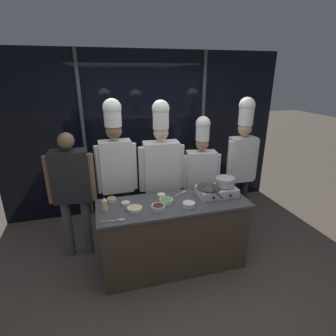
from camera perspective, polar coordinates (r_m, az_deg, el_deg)
ground_plane at (r=3.65m, az=1.11°, el=-20.05°), size 24.00×24.00×0.00m
window_wall_back at (r=4.52m, az=-4.80°, el=7.22°), size 4.75×0.09×2.70m
demo_counter at (r=3.38m, az=1.16°, el=-14.23°), size 1.80×0.66×0.90m
portable_stove at (r=3.36m, az=10.52°, el=-4.94°), size 0.48×0.32×0.11m
frying_pan at (r=3.28m, az=8.88°, el=-3.94°), size 0.30×0.51×0.05m
stock_pot at (r=3.36m, az=12.36°, el=-2.88°), size 0.26×0.23×0.11m
squeeze_bottle_oil at (r=3.02m, az=-13.62°, el=-7.75°), size 0.06×0.06×0.16m
prep_bowl_rice at (r=3.25m, az=-1.48°, el=-6.01°), size 0.10×0.10×0.05m
prep_bowl_ginger at (r=2.99m, az=-7.28°, el=-8.77°), size 0.17×0.17×0.04m
prep_bowl_garlic at (r=3.05m, az=4.56°, el=-7.86°), size 0.15×0.15×0.05m
prep_bowl_soy_glaze at (r=2.98m, az=-2.13°, el=-8.47°), size 0.16×0.16×0.06m
prep_bowl_bean_sprouts at (r=3.12m, az=-9.19°, el=-7.60°), size 0.10×0.10×0.04m
prep_bowl_scallions at (r=3.12m, az=-0.39°, el=-7.15°), size 0.16×0.16×0.05m
prep_bowl_carrots at (r=3.23m, az=-12.15°, el=-6.69°), size 0.11×0.11×0.04m
serving_spoon_slotted at (r=3.38m, az=3.21°, el=-5.34°), size 0.19×0.12×0.02m
serving_spoon_solid at (r=2.84m, az=-10.78°, el=-11.07°), size 0.24×0.06×0.02m
person_guest at (r=3.50m, az=-20.17°, el=-3.54°), size 0.58×0.26×1.70m
chef_head at (r=3.48m, az=-11.25°, el=1.01°), size 0.54×0.23×2.06m
chef_sous at (r=3.57m, az=-1.49°, el=0.50°), size 0.62×0.27×2.03m
chef_line at (r=3.75m, az=7.17°, el=-0.65°), size 0.53×0.27×1.81m
chef_pastry at (r=3.98m, az=15.86°, el=2.94°), size 0.49×0.22×2.04m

